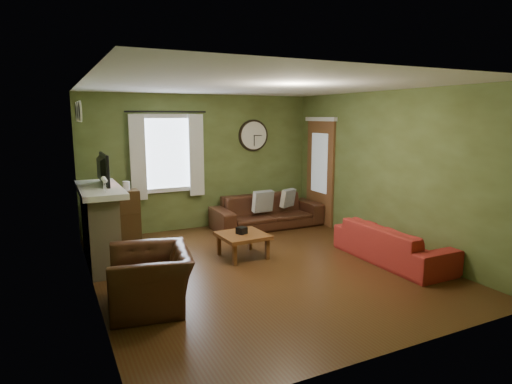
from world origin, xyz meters
name	(u,v)px	position (x,y,z in m)	size (l,w,h in m)	color
floor	(262,267)	(0.00, 0.00, 0.00)	(4.60, 5.20, 0.00)	#3F2410
ceiling	(262,86)	(0.00, 0.00, 2.60)	(4.60, 5.20, 0.00)	white
wall_left	(89,192)	(-2.30, 0.00, 1.30)	(0.00, 5.20, 2.60)	#556530
wall_right	(386,171)	(2.30, 0.00, 1.30)	(0.00, 5.20, 2.60)	#556530
wall_back	(202,162)	(0.00, 2.60, 1.30)	(4.60, 0.00, 2.60)	#556530
wall_front	(395,218)	(0.00, -2.60, 1.30)	(4.60, 0.00, 2.60)	#556530
fireplace	(100,229)	(-2.10, 1.15, 0.55)	(0.40, 1.40, 1.10)	tan
firebox	(114,243)	(-1.91, 1.15, 0.30)	(0.04, 0.60, 0.55)	black
mantel	(99,189)	(-2.07, 1.15, 1.14)	(0.58, 1.60, 0.08)	white
tv	(99,173)	(-2.05, 1.30, 1.35)	(0.60, 0.08, 0.35)	black
tv_screen	(104,169)	(-1.97, 1.30, 1.41)	(0.02, 0.62, 0.36)	#994C3F
medallion_left	(80,111)	(-2.28, 0.80, 2.25)	(0.28, 0.28, 0.03)	white
medallion_mid	(78,112)	(-2.28, 1.15, 2.25)	(0.28, 0.28, 0.03)	white
medallion_right	(77,112)	(-2.28, 1.50, 2.25)	(0.28, 0.28, 0.03)	white
window_pane	(167,153)	(-0.70, 2.58, 1.50)	(1.00, 0.02, 1.30)	silver
curtain_rod	(166,112)	(-0.70, 2.48, 2.27)	(0.03, 0.03, 1.50)	black
curtain_left	(138,158)	(-1.25, 2.48, 1.45)	(0.28, 0.04, 1.55)	silver
curtain_right	(196,155)	(-0.15, 2.48, 1.45)	(0.28, 0.04, 1.55)	silver
wall_clock	(254,135)	(1.10, 2.55, 1.80)	(0.64, 0.06, 0.64)	white
door	(320,173)	(2.27, 1.85, 1.05)	(0.05, 0.90, 2.10)	brown
bookshelf	(116,218)	(-1.73, 2.15, 0.46)	(0.78, 0.33, 0.93)	#34220E
book	(117,189)	(-1.70, 2.12, 0.96)	(0.15, 0.21, 0.02)	brown
sofa_brown	(267,211)	(1.13, 2.02, 0.32)	(2.17, 0.85, 0.63)	#391D12
pillow_left	(263,201)	(1.00, 1.93, 0.55)	(0.41, 0.12, 0.41)	gray
pillow_right	(288,198)	(1.62, 2.02, 0.55)	(0.36, 0.11, 0.36)	gray
sofa_red	(392,243)	(1.90, -0.64, 0.28)	(1.93, 0.76, 0.56)	maroon
armchair	(151,279)	(-1.75, -0.60, 0.34)	(1.03, 0.90, 0.67)	#391D12
coffee_table	(243,245)	(-0.07, 0.54, 0.19)	(0.71, 0.71, 0.38)	brown
tissue_box	(242,232)	(-0.08, 0.55, 0.40)	(0.14, 0.14, 0.11)	black
wine_glass_a	(105,186)	(-2.05, 0.59, 1.27)	(0.07, 0.07, 0.19)	white
wine_glass_b	(104,184)	(-2.05, 0.76, 1.28)	(0.07, 0.07, 0.20)	white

